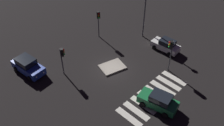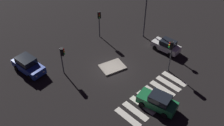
{
  "view_description": "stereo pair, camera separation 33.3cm",
  "coord_description": "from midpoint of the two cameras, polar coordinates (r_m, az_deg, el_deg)",
  "views": [
    {
      "loc": [
        -16.31,
        -16.16,
        20.11
      ],
      "look_at": [
        0.0,
        0.0,
        1.0
      ],
      "focal_mm": 39.73,
      "sensor_mm": 36.0,
      "label": 1
    },
    {
      "loc": [
        -16.07,
        -16.39,
        20.11
      ],
      "look_at": [
        0.0,
        0.0,
        1.0
      ],
      "focal_mm": 39.73,
      "sensor_mm": 36.0,
      "label": 2
    }
  ],
  "objects": [
    {
      "name": "crosswalk_near",
      "position": [
        27.64,
        9.72,
        -7.63
      ],
      "size": [
        8.75,
        3.2,
        0.02
      ],
      "color": "silver",
      "rests_on": "ground"
    },
    {
      "name": "traffic_island",
      "position": [
        30.72,
        0.4,
        -0.89
      ],
      "size": [
        3.43,
        2.92,
        0.18
      ],
      "color": "gray",
      "rests_on": "ground"
    },
    {
      "name": "car_white",
      "position": [
        33.85,
        12.68,
        3.93
      ],
      "size": [
        2.0,
        3.9,
        1.66
      ],
      "rotation": [
        0.0,
        0.0,
        1.64
      ],
      "color": "silver",
      "rests_on": "ground"
    },
    {
      "name": "traffic_light_east",
      "position": [
        29.13,
        13.71,
        3.11
      ],
      "size": [
        0.54,
        0.54,
        4.28
      ],
      "rotation": [
        0.0,
        0.0,
        2.33
      ],
      "color": "#47474C",
      "rests_on": "ground"
    },
    {
      "name": "car_blue",
      "position": [
        31.29,
        -18.48,
        -0.44
      ],
      "size": [
        2.44,
        4.55,
        1.91
      ],
      "rotation": [
        0.0,
        0.0,
        -1.46
      ],
      "color": "#1E389E",
      "rests_on": "ground"
    },
    {
      "name": "ground_plane",
      "position": [
        30.52,
        0.31,
        -1.44
      ],
      "size": [
        80.0,
        80.0,
        0.0
      ],
      "primitive_type": "plane",
      "color": "black"
    },
    {
      "name": "traffic_light_west",
      "position": [
        28.74,
        -11.04,
        1.88
      ],
      "size": [
        0.53,
        0.54,
        3.69
      ],
      "rotation": [
        0.0,
        0.0,
        -0.66
      ],
      "color": "#47474C",
      "rests_on": "ground"
    },
    {
      "name": "car_green",
      "position": [
        26.1,
        10.86,
        -8.66
      ],
      "size": [
        2.53,
        4.33,
        1.79
      ],
      "rotation": [
        0.0,
        0.0,
        1.77
      ],
      "color": "#196B38",
      "rests_on": "ground"
    },
    {
      "name": "traffic_light_north",
      "position": [
        34.58,
        -2.68,
        10.28
      ],
      "size": [
        0.54,
        0.53,
        4.1
      ],
      "rotation": [
        0.0,
        0.0,
        -2.1
      ],
      "color": "#47474C",
      "rests_on": "ground"
    },
    {
      "name": "street_lamp",
      "position": [
        34.12,
        8.17,
        13.26
      ],
      "size": [
        0.56,
        0.56,
        7.44
      ],
      "color": "#47474C",
      "rests_on": "ground"
    }
  ]
}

